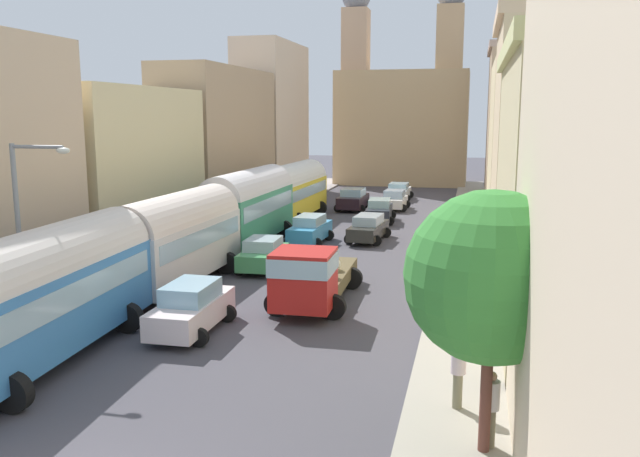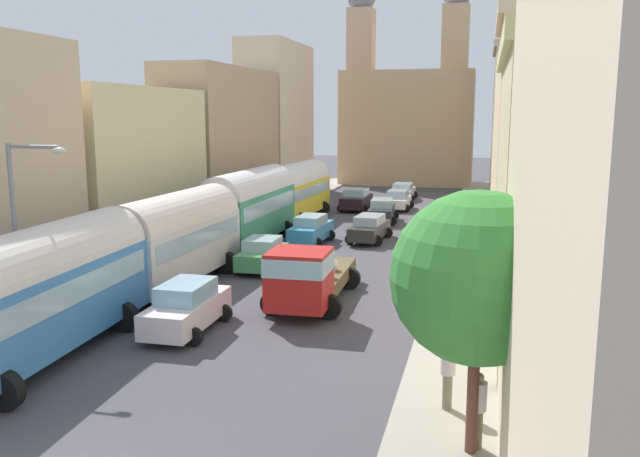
{
  "view_description": "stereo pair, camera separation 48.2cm",
  "coord_description": "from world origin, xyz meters",
  "px_view_note": "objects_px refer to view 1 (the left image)",
  "views": [
    {
      "loc": [
        7.47,
        -9.37,
        7.23
      ],
      "look_at": [
        0.0,
        22.24,
        1.53
      ],
      "focal_mm": 36.63,
      "sensor_mm": 36.0,
      "label": 1
    },
    {
      "loc": [
        7.93,
        -9.25,
        7.23
      ],
      "look_at": [
        0.0,
        22.24,
        1.53
      ],
      "focal_mm": 36.63,
      "sensor_mm": 36.0,
      "label": 2
    }
  ],
  "objects_px": {
    "car_3": "(399,191)",
    "streetlamp_near": "(26,223)",
    "pedestrian_1": "(491,407)",
    "cargo_truck_0": "(312,275)",
    "pedestrian_0": "(458,374)",
    "parked_bus_0": "(40,291)",
    "parked_bus_2": "(249,204)",
    "car_2": "(394,200)",
    "car_7": "(353,199)",
    "car_4": "(191,308)",
    "car_0": "(368,228)",
    "car_1": "(379,210)",
    "car_5": "(263,254)",
    "parked_bus_1": "(177,236)",
    "car_6": "(310,230)",
    "parked_bus_3": "(292,189)"
  },
  "relations": [
    {
      "from": "car_3",
      "to": "streetlamp_near",
      "type": "bearing_deg",
      "value": -101.09
    },
    {
      "from": "pedestrian_1",
      "to": "cargo_truck_0",
      "type": "bearing_deg",
      "value": 123.81
    },
    {
      "from": "car_3",
      "to": "pedestrian_0",
      "type": "xyz_separation_m",
      "value": [
        6.03,
        -40.25,
        0.28
      ]
    },
    {
      "from": "parked_bus_0",
      "to": "parked_bus_2",
      "type": "height_order",
      "value": "parked_bus_2"
    },
    {
      "from": "car_2",
      "to": "streetlamp_near",
      "type": "relative_size",
      "value": 0.58
    },
    {
      "from": "parked_bus_0",
      "to": "pedestrian_0",
      "type": "bearing_deg",
      "value": -2.51
    },
    {
      "from": "car_7",
      "to": "streetlamp_near",
      "type": "distance_m",
      "value": 31.49
    },
    {
      "from": "parked_bus_2",
      "to": "car_4",
      "type": "height_order",
      "value": "parked_bus_2"
    },
    {
      "from": "parked_bus_0",
      "to": "car_0",
      "type": "distance_m",
      "value": 21.78
    },
    {
      "from": "car_1",
      "to": "pedestrian_0",
      "type": "xyz_separation_m",
      "value": [
        5.95,
        -28.1,
        0.21
      ]
    },
    {
      "from": "car_3",
      "to": "car_7",
      "type": "relative_size",
      "value": 1.04
    },
    {
      "from": "parked_bus_0",
      "to": "car_3",
      "type": "distance_m",
      "value": 40.18
    },
    {
      "from": "car_3",
      "to": "car_5",
      "type": "relative_size",
      "value": 1.12
    },
    {
      "from": "cargo_truck_0",
      "to": "car_4",
      "type": "distance_m",
      "value": 4.82
    },
    {
      "from": "car_7",
      "to": "car_4",
      "type": "bearing_deg",
      "value": -90.29
    },
    {
      "from": "parked_bus_1",
      "to": "pedestrian_0",
      "type": "xyz_separation_m",
      "value": [
        11.89,
        -9.52,
        -1.19
      ]
    },
    {
      "from": "cargo_truck_0",
      "to": "pedestrian_1",
      "type": "relative_size",
      "value": 3.84
    },
    {
      "from": "pedestrian_1",
      "to": "car_1",
      "type": "bearing_deg",
      "value": 102.6
    },
    {
      "from": "parked_bus_2",
      "to": "car_6",
      "type": "relative_size",
      "value": 2.17
    },
    {
      "from": "car_0",
      "to": "pedestrian_1",
      "type": "relative_size",
      "value": 2.35
    },
    {
      "from": "parked_bus_2",
      "to": "car_5",
      "type": "distance_m",
      "value": 6.26
    },
    {
      "from": "car_5",
      "to": "pedestrian_0",
      "type": "xyz_separation_m",
      "value": [
        9.26,
        -13.06,
        0.23
      ]
    },
    {
      "from": "car_0",
      "to": "car_4",
      "type": "relative_size",
      "value": 1.05
    },
    {
      "from": "car_1",
      "to": "streetlamp_near",
      "type": "height_order",
      "value": "streetlamp_near"
    },
    {
      "from": "parked_bus_3",
      "to": "car_7",
      "type": "height_order",
      "value": "parked_bus_3"
    },
    {
      "from": "parked_bus_0",
      "to": "car_1",
      "type": "relative_size",
      "value": 2.24
    },
    {
      "from": "car_4",
      "to": "car_5",
      "type": "relative_size",
      "value": 1.12
    },
    {
      "from": "parked_bus_1",
      "to": "pedestrian_0",
      "type": "height_order",
      "value": "parked_bus_1"
    },
    {
      "from": "car_1",
      "to": "car_6",
      "type": "xyz_separation_m",
      "value": [
        -2.75,
        -8.37,
        0.02
      ]
    },
    {
      "from": "car_7",
      "to": "parked_bus_2",
      "type": "bearing_deg",
      "value": -102.24
    },
    {
      "from": "parked_bus_0",
      "to": "car_5",
      "type": "xyz_separation_m",
      "value": [
        2.63,
        12.54,
        -1.44
      ]
    },
    {
      "from": "car_1",
      "to": "car_6",
      "type": "relative_size",
      "value": 1.06
    },
    {
      "from": "parked_bus_3",
      "to": "car_2",
      "type": "bearing_deg",
      "value": 46.73
    },
    {
      "from": "car_3",
      "to": "car_4",
      "type": "relative_size",
      "value": 1.01
    },
    {
      "from": "car_3",
      "to": "pedestrian_0",
      "type": "relative_size",
      "value": 2.36
    },
    {
      "from": "car_4",
      "to": "pedestrian_0",
      "type": "height_order",
      "value": "pedestrian_0"
    },
    {
      "from": "car_6",
      "to": "pedestrian_1",
      "type": "distance_m",
      "value": 23.5
    },
    {
      "from": "car_6",
      "to": "streetlamp_near",
      "type": "height_order",
      "value": "streetlamp_near"
    },
    {
      "from": "car_1",
      "to": "car_5",
      "type": "bearing_deg",
      "value": -102.42
    },
    {
      "from": "parked_bus_0",
      "to": "parked_bus_3",
      "type": "bearing_deg",
      "value": 90.0
    },
    {
      "from": "parked_bus_0",
      "to": "car_2",
      "type": "xyz_separation_m",
      "value": [
        6.23,
        33.62,
        -1.46
      ]
    },
    {
      "from": "cargo_truck_0",
      "to": "car_1",
      "type": "height_order",
      "value": "cargo_truck_0"
    },
    {
      "from": "car_2",
      "to": "streetlamp_near",
      "type": "bearing_deg",
      "value": -103.77
    },
    {
      "from": "parked_bus_2",
      "to": "cargo_truck_0",
      "type": "height_order",
      "value": "parked_bus_2"
    },
    {
      "from": "parked_bus_2",
      "to": "cargo_truck_0",
      "type": "xyz_separation_m",
      "value": [
        6.31,
        -10.89,
        -1.05
      ]
    },
    {
      "from": "parked_bus_3",
      "to": "pedestrian_1",
      "type": "xyz_separation_m",
      "value": [
        12.62,
        -29.31,
        -1.09
      ]
    },
    {
      "from": "cargo_truck_0",
      "to": "car_5",
      "type": "relative_size",
      "value": 1.91
    },
    {
      "from": "car_0",
      "to": "car_3",
      "type": "relative_size",
      "value": 1.05
    },
    {
      "from": "parked_bus_1",
      "to": "parked_bus_3",
      "type": "distance_m",
      "value": 18.0
    },
    {
      "from": "car_0",
      "to": "parked_bus_1",
      "type": "bearing_deg",
      "value": -117.96
    }
  ]
}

